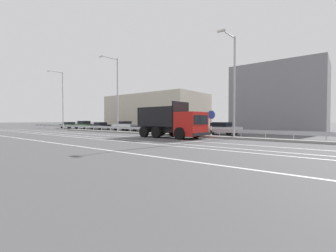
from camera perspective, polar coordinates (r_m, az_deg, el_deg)
ground_plane at (r=22.92m, az=-5.00°, el=-2.60°), size 320.00×320.00×0.00m
lane_strip_0 at (r=19.59m, az=-2.59°, el=-3.28°), size 71.69×0.16×0.01m
lane_strip_1 at (r=17.98m, az=-7.25°, el=-3.72°), size 71.69×0.16×0.01m
lane_strip_2 at (r=17.15m, az=-10.14°, el=-3.99°), size 71.69×0.16×0.01m
lane_strip_3 at (r=14.91m, az=-21.28°, el=-4.89°), size 71.69×0.16×0.01m
median_island at (r=24.70m, az=-1.20°, el=-2.09°), size 39.43×1.10×0.18m
median_guardrail at (r=25.34m, az=0.02°, el=-0.91°), size 71.69×0.09×0.78m
dump_truck at (r=20.40m, az=2.46°, el=0.33°), size 6.76×2.93×3.29m
median_road_sign at (r=21.42m, az=10.91°, el=0.82°), size 0.84×0.16×2.56m
street_lamp_0 at (r=42.48m, az=-25.36°, el=6.51°), size 0.71×2.52×9.85m
street_lamp_1 at (r=30.47m, az=-12.99°, el=8.56°), size 0.71×2.60×9.72m
street_lamp_2 at (r=20.56m, az=16.27°, el=10.80°), size 0.71×2.66×8.89m
parked_car_0 at (r=49.54m, az=-23.80°, el=0.24°), size 4.47×2.04×1.25m
parked_car_1 at (r=44.84m, az=-20.49°, el=0.27°), size 4.31×2.08×1.50m
parked_car_2 at (r=40.30m, az=-16.85°, el=0.06°), size 4.04×1.92×1.28m
parked_car_3 at (r=35.73m, az=-10.92°, el=0.06°), size 4.13×1.97×1.46m
parked_car_4 at (r=31.97m, az=-5.79°, el=-0.17°), size 4.43×2.03×1.42m
parked_car_5 at (r=28.34m, az=1.62°, el=-0.38°), size 3.98×2.03×1.41m
parked_car_6 at (r=25.71m, az=13.14°, el=-0.59°), size 4.51×1.98×1.41m
background_building_0 at (r=46.48m, az=-3.16°, el=3.61°), size 20.03×10.78×6.69m
background_building_1 at (r=36.01m, az=26.36°, el=6.14°), size 11.68×8.17×9.29m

